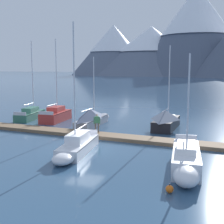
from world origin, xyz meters
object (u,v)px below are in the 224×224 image
at_px(sailboat_mid_dock_port, 92,117).
at_px(sailboat_second_berth, 57,115).
at_px(mooring_buoy_channel_marker, 170,189).
at_px(sailboat_nearest_berth, 32,114).
at_px(sailboat_outer_slip, 186,160).
at_px(sailboat_far_berth, 167,119).
at_px(sailboat_mid_dock_starboard, 76,146).
at_px(person_on_dock, 97,122).

bearing_deg(sailboat_mid_dock_port, sailboat_second_berth, 164.10).
relative_size(sailboat_second_berth, mooring_buoy_channel_marker, 19.40).
distance_m(sailboat_second_berth, sailboat_mid_dock_port, 5.26).
distance_m(sailboat_nearest_berth, sailboat_second_berth, 3.55).
distance_m(sailboat_nearest_berth, sailboat_outer_slip, 23.60).
xyz_separation_m(sailboat_second_berth, sailboat_far_berth, (12.74, -0.17, 0.21)).
bearing_deg(sailboat_outer_slip, sailboat_nearest_berth, 146.75).
xyz_separation_m(sailboat_mid_dock_starboard, mooring_buoy_channel_marker, (7.50, -4.76, -0.35)).
height_order(sailboat_mid_dock_starboard, sailboat_outer_slip, sailboat_mid_dock_starboard).
relative_size(sailboat_outer_slip, mooring_buoy_channel_marker, 15.37).
xyz_separation_m(sailboat_nearest_berth, person_on_dock, (11.00, -5.96, 0.68)).
bearing_deg(person_on_dock, sailboat_nearest_berth, 151.57).
height_order(sailboat_nearest_berth, sailboat_far_berth, sailboat_nearest_berth).
height_order(sailboat_nearest_berth, sailboat_mid_dock_port, sailboat_nearest_berth).
distance_m(sailboat_mid_dock_port, sailboat_mid_dock_starboard, 10.88).
bearing_deg(person_on_dock, sailboat_mid_dock_port, 118.60).
bearing_deg(sailboat_outer_slip, sailboat_second_berth, 141.64).
distance_m(sailboat_nearest_berth, mooring_buoy_channel_marker, 25.60).
xyz_separation_m(sailboat_outer_slip, person_on_dock, (-8.73, 6.98, 0.63)).
bearing_deg(person_on_dock, sailboat_outer_slip, -38.64).
distance_m(sailboat_nearest_berth, sailboat_mid_dock_port, 8.76).
bearing_deg(sailboat_mid_dock_starboard, sailboat_outer_slip, -7.27).
relative_size(sailboat_mid_dock_starboard, mooring_buoy_channel_marker, 19.17).
distance_m(sailboat_mid_dock_port, person_on_dock, 5.01).
height_order(sailboat_nearest_berth, sailboat_mid_dock_starboard, sailboat_nearest_berth).
xyz_separation_m(sailboat_mid_dock_starboard, person_on_dock, (-0.90, 5.98, 0.71)).
bearing_deg(sailboat_mid_dock_port, mooring_buoy_channel_marker, -54.49).
bearing_deg(sailboat_second_berth, sailboat_mid_dock_port, -15.90).
bearing_deg(mooring_buoy_channel_marker, sailboat_far_berth, 100.74).
xyz_separation_m(sailboat_mid_dock_port, sailboat_far_berth, (7.68, 1.27, 0.02)).
bearing_deg(person_on_dock, sailboat_far_berth, 46.93).
xyz_separation_m(sailboat_second_berth, sailboat_outer_slip, (16.18, -12.81, -0.05)).
relative_size(sailboat_mid_dock_port, sailboat_outer_slip, 1.05).
bearing_deg(sailboat_second_berth, person_on_dock, -38.02).
relative_size(sailboat_nearest_berth, sailboat_mid_dock_port, 1.20).
bearing_deg(sailboat_nearest_berth, mooring_buoy_channel_marker, -40.71).
height_order(sailboat_mid_dock_starboard, sailboat_far_berth, sailboat_mid_dock_starboard).
xyz_separation_m(sailboat_second_berth, person_on_dock, (7.45, -5.83, 0.57)).
bearing_deg(sailboat_mid_dock_port, sailboat_mid_dock_starboard, -72.37).
xyz_separation_m(sailboat_mid_dock_port, sailboat_mid_dock_starboard, (3.29, -10.37, -0.32)).
distance_m(sailboat_mid_dock_port, mooring_buoy_channel_marker, 18.59).
height_order(sailboat_mid_dock_starboard, mooring_buoy_channel_marker, sailboat_mid_dock_starboard).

